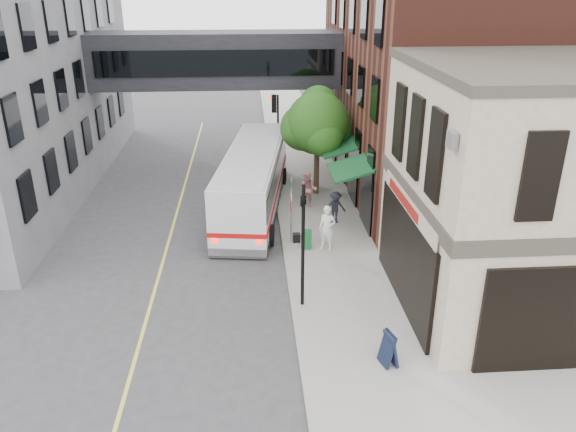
{
  "coord_description": "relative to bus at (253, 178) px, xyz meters",
  "views": [
    {
      "loc": [
        -1.34,
        -14.95,
        10.79
      ],
      "look_at": [
        -0.03,
        3.1,
        3.08
      ],
      "focal_mm": 35.0,
      "sensor_mm": 36.0,
      "label": 1
    }
  ],
  "objects": [
    {
      "name": "ground",
      "position": [
        1.16,
        -11.3,
        -1.69
      ],
      "size": [
        120.0,
        120.0,
        0.0
      ],
      "primitive_type": "plane",
      "color": "#38383A",
      "rests_on": "ground"
    },
    {
      "name": "sidewalk_main",
      "position": [
        3.16,
        2.7,
        -1.62
      ],
      "size": [
        4.0,
        60.0,
        0.15
      ],
      "primitive_type": "cube",
      "color": "gray",
      "rests_on": "ground"
    },
    {
      "name": "corner_building",
      "position": [
        10.13,
        -9.3,
        2.52
      ],
      "size": [
        10.19,
        8.12,
        8.45
      ],
      "color": "tan",
      "rests_on": "ground"
    },
    {
      "name": "brick_building",
      "position": [
        11.13,
        3.69,
        5.3
      ],
      "size": [
        13.76,
        18.0,
        14.0
      ],
      "color": "#482016",
      "rests_on": "ground"
    },
    {
      "name": "skyway_bridge",
      "position": [
        -1.84,
        6.7,
        4.81
      ],
      "size": [
        14.0,
        3.18,
        3.0
      ],
      "color": "black",
      "rests_on": "ground"
    },
    {
      "name": "traffic_signal_near",
      "position": [
        1.52,
        -9.3,
        1.29
      ],
      "size": [
        0.44,
        0.22,
        4.6
      ],
      "color": "black",
      "rests_on": "sidewalk_main"
    },
    {
      "name": "traffic_signal_far",
      "position": [
        1.42,
        5.7,
        1.65
      ],
      "size": [
        0.53,
        0.28,
        4.5
      ],
      "color": "black",
      "rests_on": "sidewalk_main"
    },
    {
      "name": "street_sign_pole",
      "position": [
        1.55,
        -4.3,
        0.24
      ],
      "size": [
        0.08,
        0.75,
        3.0
      ],
      "color": "gray",
      "rests_on": "sidewalk_main"
    },
    {
      "name": "street_tree",
      "position": [
        3.35,
        1.91,
        2.22
      ],
      "size": [
        3.8,
        3.2,
        5.6
      ],
      "color": "#382619",
      "rests_on": "sidewalk_main"
    },
    {
      "name": "lane_marking",
      "position": [
        -3.84,
        -1.3,
        -1.69
      ],
      "size": [
        0.12,
        40.0,
        0.01
      ],
      "primitive_type": "cube",
      "color": "#D8CC4C",
      "rests_on": "ground"
    },
    {
      "name": "bus",
      "position": [
        0.0,
        0.0,
        0.0
      ],
      "size": [
        4.01,
        11.46,
        3.02
      ],
      "color": "silver",
      "rests_on": "ground"
    },
    {
      "name": "pedestrian_a",
      "position": [
        3.0,
        -5.0,
        -0.58
      ],
      "size": [
        0.82,
        0.69,
        1.92
      ],
      "primitive_type": "imported",
      "rotation": [
        0.0,
        0.0,
        -0.38
      ],
      "color": "white",
      "rests_on": "sidewalk_main"
    },
    {
      "name": "pedestrian_b",
      "position": [
        2.7,
        -0.27,
        -0.61
      ],
      "size": [
        1.04,
        0.9,
        1.85
      ],
      "primitive_type": "imported",
      "rotation": [
        0.0,
        0.0,
        -0.24
      ],
      "color": "#D18987",
      "rests_on": "sidewalk_main"
    },
    {
      "name": "pedestrian_c",
      "position": [
        3.77,
        -2.27,
        -0.77
      ],
      "size": [
        1.08,
        0.73,
        1.55
      ],
      "primitive_type": "imported",
      "rotation": [
        0.0,
        0.0,
        0.17
      ],
      "color": "black",
      "rests_on": "sidewalk_main"
    },
    {
      "name": "newspaper_box",
      "position": [
        2.15,
        -4.87,
        -1.14
      ],
      "size": [
        0.47,
        0.44,
        0.81
      ],
      "primitive_type": "cube",
      "rotation": [
        0.0,
        0.0,
        -0.2
      ],
      "color": "#135325",
      "rests_on": "sidewalk_main"
    },
    {
      "name": "sandwich_board",
      "position": [
        3.79,
        -12.8,
        -1.01
      ],
      "size": [
        0.53,
        0.68,
        1.07
      ],
      "primitive_type": "cube",
      "rotation": [
        0.0,
        0.0,
        0.27
      ],
      "color": "black",
      "rests_on": "sidewalk_main"
    }
  ]
}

